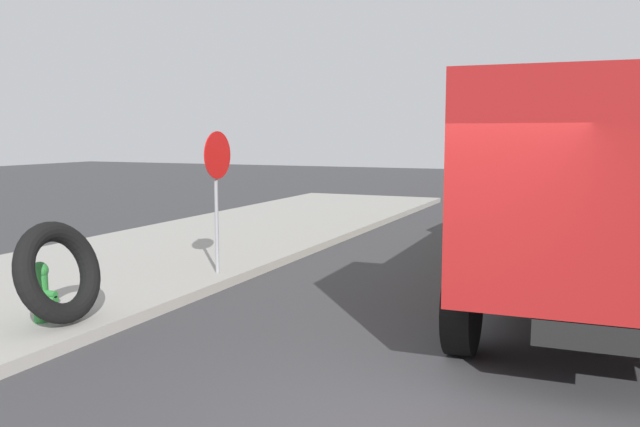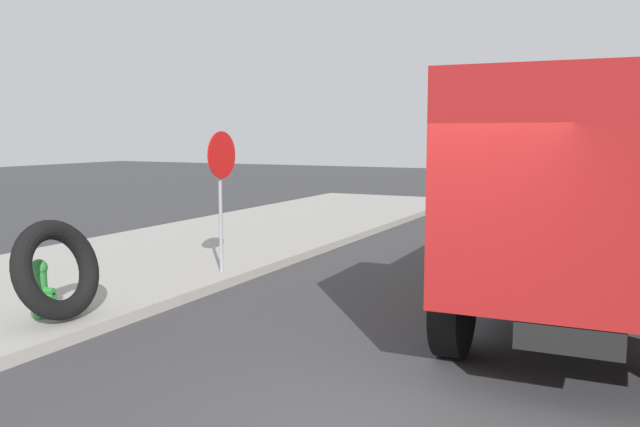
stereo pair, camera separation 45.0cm
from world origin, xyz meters
The scene contains 7 objects.
fire_hydrant centered at (0.74, 4.80, 0.54)m, with size 0.21×0.48×0.74m.
loose_tire centered at (0.77, 4.53, 0.78)m, with size 1.24×1.24×0.25m, color black.
stop_sign centered at (4.02, 4.37, 1.75)m, with size 0.76×0.08×2.30m.
dump_truck_orange centered at (4.18, -1.19, 1.61)m, with size 7.06×2.95×3.00m.
dump_truck_yellow centered at (11.78, -1.02, 1.61)m, with size 7.11×3.06×3.00m.
dump_truck_red centered at (21.59, -1.23, 1.61)m, with size 7.06×2.93×3.00m.
dump_truck_blue centered at (33.62, 0.98, 1.61)m, with size 7.03×2.87×3.00m.
Camera 1 is at (-5.08, -1.39, 2.41)m, focal length 37.31 mm.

